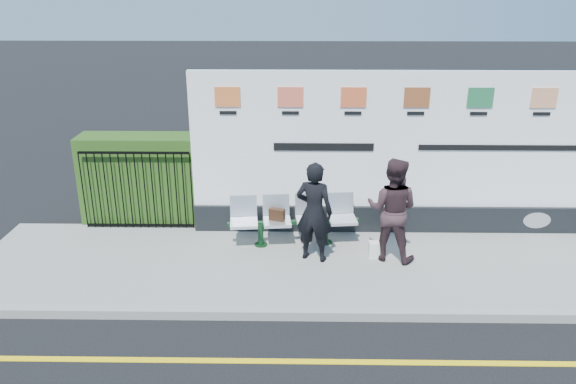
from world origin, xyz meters
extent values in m
plane|color=black|center=(0.00, 0.00, 0.00)|extent=(80.00, 80.00, 0.00)
cube|color=gray|center=(0.00, 2.50, 0.06)|extent=(14.00, 3.00, 0.12)
cube|color=gray|center=(0.00, 1.00, 0.07)|extent=(14.00, 0.18, 0.14)
cube|color=yellow|center=(0.00, 0.00, 0.00)|extent=(14.00, 0.10, 0.01)
cube|color=black|center=(0.50, 3.85, 0.37)|extent=(8.00, 0.30, 0.50)
cube|color=white|center=(0.50, 3.85, 1.87)|extent=(8.00, 0.14, 2.50)
cube|color=#294D17|center=(-4.58, 4.30, 0.97)|extent=(2.35, 0.70, 1.70)
imported|color=black|center=(-1.29, 2.62, 0.98)|extent=(0.73, 0.59, 1.73)
imported|color=#362327|center=(0.01, 2.69, 1.01)|extent=(1.05, 0.94, 1.78)
cube|color=black|center=(-1.93, 3.15, 0.71)|extent=(0.29, 0.20, 0.21)
cube|color=silver|center=(-0.20, 2.69, 0.26)|extent=(0.28, 0.17, 0.28)
camera|label=1|loc=(-1.59, -5.95, 4.59)|focal=35.00mm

